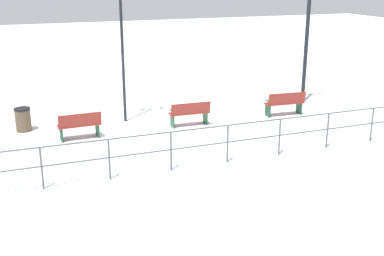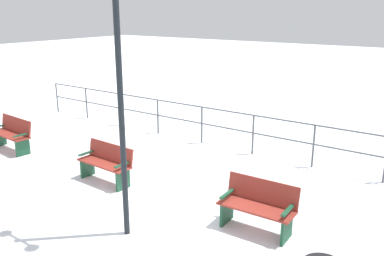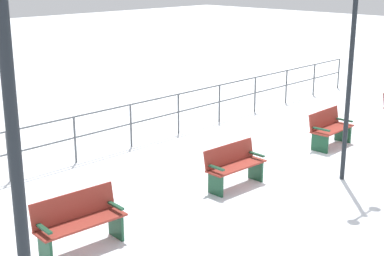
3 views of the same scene
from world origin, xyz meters
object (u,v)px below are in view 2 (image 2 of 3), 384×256
Objects in this scene: bench_third at (258,206)px; bench_second at (106,162)px; lamppost_middle at (118,41)px; bench_nearest at (12,133)px.

bench_second is at bearing -90.89° from bench_third.
lamppost_middle is (1.41, 1.98, 2.92)m from bench_second.
lamppost_middle reaches higher than bench_second.
bench_second is (0.04, 3.84, -0.02)m from bench_nearest.
lamppost_middle reaches higher than bench_nearest.
bench_nearest is 1.07× the size of bench_second.
bench_third is (-0.05, 3.84, -0.00)m from bench_second.
bench_second is 3.80m from lamppost_middle.
bench_nearest is 0.31× the size of lamppost_middle.
bench_third is 0.28× the size of lamppost_middle.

